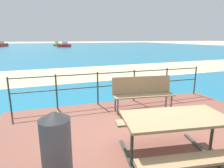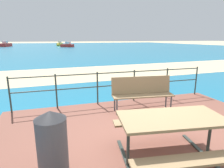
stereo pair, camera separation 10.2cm
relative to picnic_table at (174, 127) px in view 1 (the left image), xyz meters
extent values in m
plane|color=tan|center=(0.12, 0.59, -0.66)|extent=(240.00, 240.00, 0.00)
cube|color=brown|center=(0.12, 0.59, -0.63)|extent=(6.40, 5.20, 0.06)
cube|color=#196B8E|center=(0.12, 40.59, -0.65)|extent=(90.00, 90.00, 0.01)
cube|color=tan|center=(0.12, 8.73, -0.65)|extent=(54.17, 7.52, 0.01)
cube|color=#8C704C|center=(0.00, 0.00, 0.16)|extent=(1.69, 1.01, 0.04)
cube|color=#8C704C|center=(-0.08, -0.60, -0.15)|extent=(1.62, 0.48, 0.04)
cube|color=#8C704C|center=(0.08, 0.60, -0.15)|extent=(1.62, 0.48, 0.04)
cylinder|color=#2D3833|center=(-0.67, 0.09, -0.22)|extent=(0.06, 0.06, 0.76)
cube|color=#2D3833|center=(-0.67, 0.09, -0.58)|extent=(0.26, 1.46, 0.03)
cylinder|color=#2D3833|center=(0.67, -0.09, -0.22)|extent=(0.06, 0.06, 0.76)
cube|color=#2D3833|center=(0.67, -0.09, -0.58)|extent=(0.26, 1.46, 0.03)
cube|color=#8C704C|center=(0.59, 2.16, -0.16)|extent=(1.71, 0.59, 0.04)
cube|color=#8C704C|center=(0.61, 2.34, 0.09)|extent=(1.67, 0.28, 0.47)
cylinder|color=#4C5156|center=(-0.18, 2.10, -0.38)|extent=(0.04, 0.04, 0.44)
cylinder|color=#4C5156|center=(-0.14, 2.40, -0.38)|extent=(0.04, 0.04, 0.44)
cylinder|color=#4C5156|center=(1.33, 1.92, -0.38)|extent=(0.04, 0.04, 0.44)
cylinder|color=#4C5156|center=(1.36, 2.22, -0.38)|extent=(0.04, 0.04, 0.44)
cylinder|color=#2D3833|center=(-2.83, 3.05, -0.10)|extent=(0.04, 0.04, 0.99)
cylinder|color=#2D3833|center=(-1.65, 3.05, -0.10)|extent=(0.04, 0.04, 0.99)
cylinder|color=#2D3833|center=(-0.47, 3.05, -0.10)|extent=(0.04, 0.04, 0.99)
cylinder|color=#2D3833|center=(0.71, 3.05, -0.10)|extent=(0.04, 0.04, 0.99)
cylinder|color=#2D3833|center=(1.89, 3.05, -0.10)|extent=(0.04, 0.04, 0.99)
cylinder|color=#2D3833|center=(3.07, 3.05, -0.10)|extent=(0.04, 0.04, 0.99)
cylinder|color=#2D3833|center=(0.12, 3.05, 0.34)|extent=(5.90, 0.03, 0.03)
cylinder|color=#2D3833|center=(0.12, 3.05, -0.05)|extent=(5.90, 0.03, 0.03)
cylinder|color=#4C4C51|center=(-1.77, 0.31, -0.17)|extent=(0.44, 0.44, 0.85)
cone|color=#262628|center=(-1.77, 0.31, 0.31)|extent=(0.45, 0.45, 0.12)
cube|color=red|center=(1.69, 43.87, -0.31)|extent=(3.13, 2.70, 0.67)
cube|color=silver|center=(1.87, 43.75, 0.30)|extent=(1.36, 1.38, 0.57)
cone|color=red|center=(0.28, 44.82, -0.31)|extent=(0.75, 0.78, 0.60)
cube|color=yellow|center=(0.32, 52.70, -0.27)|extent=(1.80, 3.74, 0.76)
cube|color=silver|center=(0.39, 52.96, 0.42)|extent=(0.93, 1.17, 0.61)
cone|color=yellow|center=(-0.18, 50.70, -0.27)|extent=(0.79, 0.65, 0.69)
cube|color=red|center=(-12.45, 50.56, -0.25)|extent=(2.14, 4.32, 0.80)
cube|color=silver|center=(-12.50, 50.26, 0.45)|extent=(1.13, 1.38, 0.59)
cone|color=red|center=(-12.02, 52.84, -0.25)|extent=(0.80, 0.62, 0.72)
camera|label=1|loc=(-1.77, -2.28, 1.35)|focal=30.55mm
camera|label=2|loc=(-1.67, -2.31, 1.35)|focal=30.55mm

